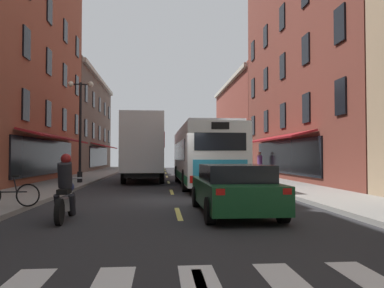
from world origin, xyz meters
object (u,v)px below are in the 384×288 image
Objects in this scene: transit_bus at (203,155)px; bicycle_near at (9,194)px; sedan_near at (151,166)px; motorcycle_rider at (66,192)px; pedestrian_mid at (260,164)px; box_truck at (144,149)px; sedan_mid at (234,189)px; street_lamp_twin at (80,126)px.

transit_bus is 11.23m from bicycle_near.
motorcycle_rider is at bearing -93.52° from sedan_near.
transit_bus is 6.29× the size of pedestrian_mid.
box_truck is (-3.29, 3.86, 0.42)m from transit_bus.
motorcycle_rider is 2.60m from bicycle_near.
sedan_mid reaches higher than sedan_near.
box_truck is 4.67× the size of bicycle_near.
box_truck is 4.52× the size of pedestrian_mid.
motorcycle_rider is 1.21× the size of bicycle_near.
pedestrian_mid reaches higher than motorcycle_rider.
bicycle_near is 0.97× the size of pedestrian_mid.
box_truck is 13.38m from bicycle_near.
sedan_near reaches higher than bicycle_near.
box_truck is at bearing 140.92° from pedestrian_mid.
sedan_near is (0.21, 10.35, -1.39)m from box_truck.
box_truck is 9.23m from pedestrian_mid.
transit_bus reaches higher than pedestrian_mid.
box_truck is at bearing 75.58° from bicycle_near.
box_truck reaches higher than bicycle_near.
transit_bus is at bearing 88.56° from sedan_mid.
pedestrian_mid is at bearing 54.96° from bicycle_near.
bicycle_near is 20.34m from pedestrian_mid.
transit_bus is 7.09m from street_lamp_twin.
box_truck reaches higher than sedan_near.
box_truck is 1.78× the size of sedan_near.
motorcycle_rider is 0.37× the size of street_lamp_twin.
bicycle_near is (-3.31, -12.87, -1.57)m from box_truck.
motorcycle_rider is (-1.53, -24.87, 0.02)m from sedan_near.
box_truck is at bearing 34.43° from street_lamp_twin.
bicycle_near is at bearing -89.22° from street_lamp_twin.
sedan_mid is at bearing -83.30° from sedan_near.
bicycle_near is at bearing 171.81° from sedan_mid.
transit_bus is at bearing 53.77° from bicycle_near.
transit_bus is 1.39× the size of box_truck.
street_lamp_twin is at bearing 90.78° from bicycle_near.
transit_bus reaches higher than sedan_near.
street_lamp_twin is (-6.50, 11.42, 2.56)m from sedan_mid.
sedan_near is 2.53× the size of pedestrian_mid.
transit_bus is at bearing 173.03° from pedestrian_mid.
street_lamp_twin is (-3.66, -12.72, 2.57)m from sedan_near.
box_truck reaches higher than motorcycle_rider.
sedan_near is at bearing 81.38° from bicycle_near.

